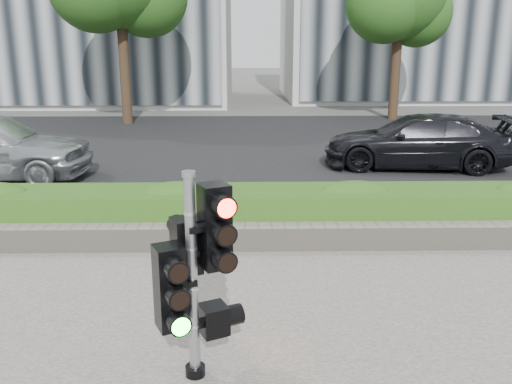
# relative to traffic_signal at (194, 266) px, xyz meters

# --- Properties ---
(ground) EXTENTS (120.00, 120.00, 0.00)m
(ground) POSITION_rel_traffic_signal_xyz_m (0.61, 1.14, -1.05)
(ground) COLOR #51514C
(ground) RESTS_ON ground
(road) EXTENTS (60.00, 13.00, 0.02)m
(road) POSITION_rel_traffic_signal_xyz_m (0.61, 11.14, -1.04)
(road) COLOR black
(road) RESTS_ON ground
(curb) EXTENTS (60.00, 0.25, 0.12)m
(curb) POSITION_rel_traffic_signal_xyz_m (0.61, 4.29, -0.99)
(curb) COLOR gray
(curb) RESTS_ON ground
(stone_wall) EXTENTS (12.00, 0.32, 0.34)m
(stone_wall) POSITION_rel_traffic_signal_xyz_m (0.61, 3.04, -0.85)
(stone_wall) COLOR gray
(stone_wall) RESTS_ON sidewalk
(hedge) EXTENTS (12.00, 1.00, 0.68)m
(hedge) POSITION_rel_traffic_signal_xyz_m (0.61, 3.69, -0.68)
(hedge) COLOR #57952E
(hedge) RESTS_ON sidewalk
(traffic_signal) EXTENTS (0.67, 0.61, 1.85)m
(traffic_signal) POSITION_rel_traffic_signal_xyz_m (0.00, 0.00, 0.00)
(traffic_signal) COLOR black
(traffic_signal) RESTS_ON sidewalk
(car_dark) EXTENTS (4.49, 2.32, 1.24)m
(car_dark) POSITION_rel_traffic_signal_xyz_m (4.45, 8.25, -0.41)
(car_dark) COLOR black
(car_dark) RESTS_ON road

